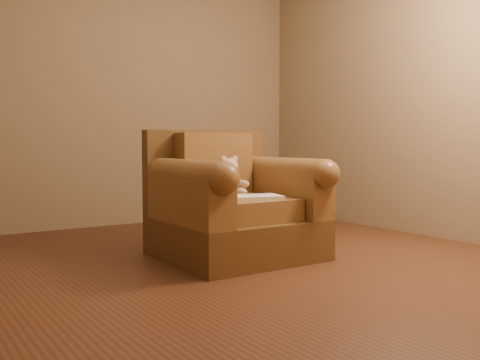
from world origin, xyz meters
TOP-DOWN VIEW (x-y plane):
  - floor at (0.00, 0.00)m, footprint 4.00×4.00m
  - room at (0.00, 0.00)m, footprint 4.02×4.02m
  - armchair at (0.11, 0.12)m, footprint 1.02×0.97m
  - teddy_bear at (0.15, 0.20)m, footprint 0.21×0.24m
  - guidebook at (0.07, -0.17)m, footprint 0.46×0.34m
  - side_table at (1.29, 0.79)m, footprint 0.39×0.39m

SIDE VIEW (x-z plane):
  - floor at x=0.00m, z-range 0.00..0.00m
  - side_table at x=1.29m, z-range 0.02..0.56m
  - armchair at x=0.11m, z-range -0.10..0.81m
  - guidebook at x=0.07m, z-range 0.44..0.47m
  - teddy_bear at x=0.15m, z-range 0.40..0.69m
  - room at x=0.00m, z-range 0.36..3.07m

